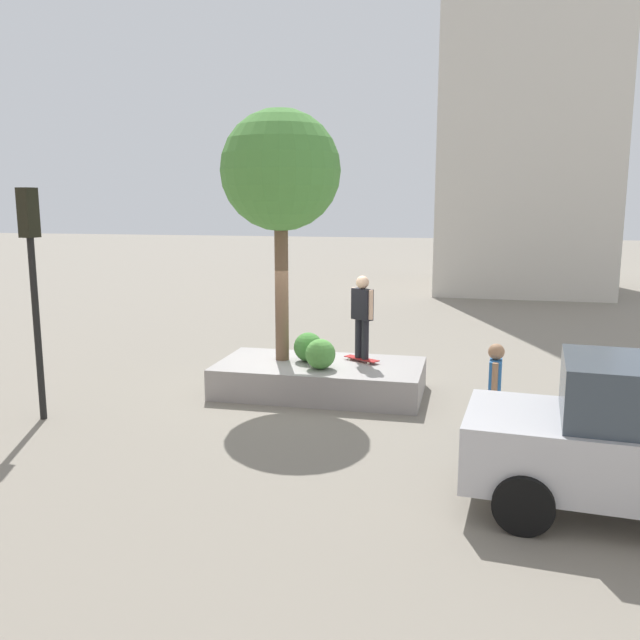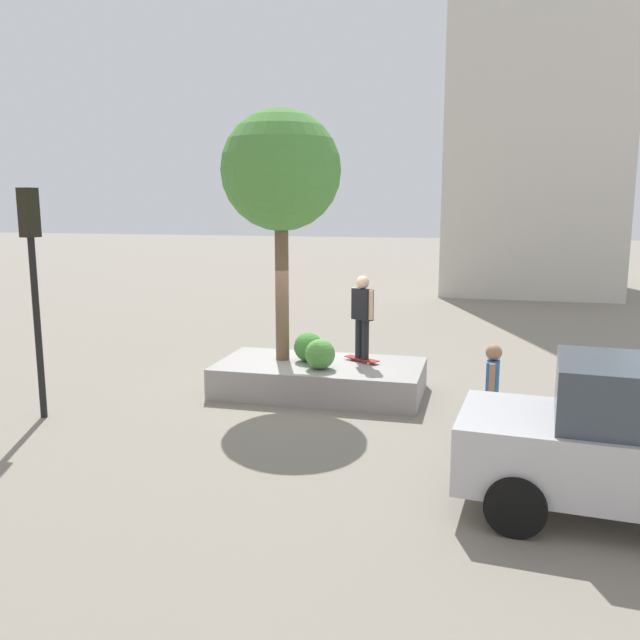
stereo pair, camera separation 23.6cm
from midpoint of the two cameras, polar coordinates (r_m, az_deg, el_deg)
name	(u,v)px [view 2 (the right image)]	position (r m, az deg, el deg)	size (l,w,h in m)	color
ground_plane	(307,389)	(14.05, -0.60, -5.95)	(120.00, 120.00, 0.00)	gray
planter_ledge	(320,378)	(13.72, 0.49, -4.99)	(4.17, 2.17, 0.63)	gray
plaza_tree	(281,172)	(13.63, -2.86, 12.51)	(2.42, 2.42, 5.08)	brown
boxwood_shrub	(320,354)	(13.13, 0.51, -2.93)	(0.60, 0.60, 0.60)	#4C8C3D
hedge_clump	(308,347)	(13.76, -0.50, -2.32)	(0.60, 0.60, 0.60)	#3D7A33
skateboard	(362,359)	(13.79, 4.09, -3.36)	(0.79, 0.59, 0.07)	#A51E1E
skateboarder	(362,311)	(13.59, 4.14, 0.76)	(0.49, 0.43, 1.71)	black
traffic_light_corner	(32,262)	(12.72, -22.93, 4.56)	(0.36, 0.31, 4.12)	black
bystander_watching	(492,388)	(11.04, 15.12, -5.61)	(0.26, 0.56, 1.67)	black
plaza_lowrise_south	(534,96)	(31.88, 18.06, 17.77)	(7.14, 8.15, 16.80)	beige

